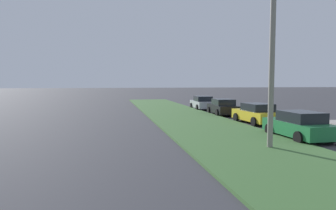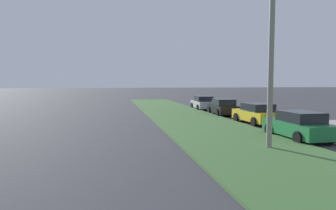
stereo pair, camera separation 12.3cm
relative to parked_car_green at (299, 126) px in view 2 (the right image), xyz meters
The scene contains 6 objects.
grass_median 6.84m from the parked_car_green, 32.06° to the left, with size 60.00×6.00×0.12m, color #3D6633.
parked_car_green is the anchor object (origin of this frame).
parked_car_yellow 6.02m from the parked_car_green, ahead, with size 4.38×2.17×1.47m.
parked_car_black 11.89m from the parked_car_green, ahead, with size 4.39×2.20×1.47m.
parked_car_silver 17.70m from the parked_car_green, ahead, with size 4.36×2.14×1.47m.
streetlight 4.88m from the parked_car_green, 129.42° to the left, with size 0.54×2.88×7.50m.
Camera 2 is at (-10.10, 12.12, 3.00)m, focal length 32.49 mm.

